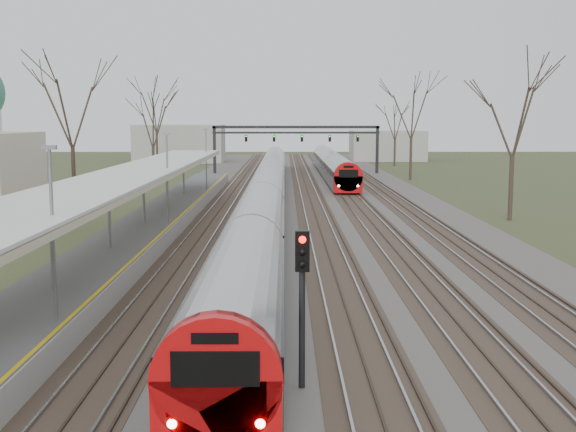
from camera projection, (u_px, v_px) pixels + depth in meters
name	position (u px, v px, depth m)	size (l,w,h in m)	color
track_bed	(302.00, 199.00, 61.40)	(24.00, 160.00, 0.22)	#474442
platform	(156.00, 223.00, 43.95)	(3.50, 69.00, 1.00)	#9E9B93
canopy	(139.00, 173.00, 39.03)	(4.10, 50.00, 3.11)	slate
signal_gantry	(296.00, 135.00, 90.49)	(21.00, 0.59, 6.08)	black
tree_west_far	(71.00, 103.00, 53.33)	(5.50, 5.50, 11.33)	#2D231C
tree_east_far	(514.00, 112.00, 47.63)	(5.00, 5.00, 10.30)	#2D231C
train_near	(268.00, 186.00, 58.31)	(2.62, 90.21, 3.05)	#ADB0B8
train_far	(332.00, 165.00, 86.27)	(2.62, 45.21, 3.05)	#ADB0B8
signal_post	(302.00, 286.00, 17.65)	(0.35, 0.45, 4.10)	black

